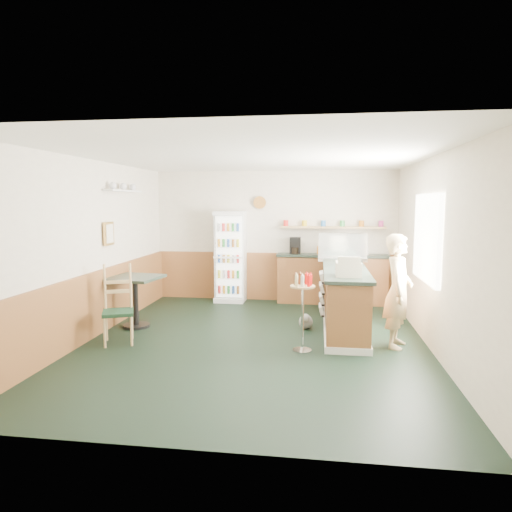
% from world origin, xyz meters
% --- Properties ---
extents(ground, '(6.00, 6.00, 0.00)m').
position_xyz_m(ground, '(0.00, 0.00, 0.00)').
color(ground, black).
rests_on(ground, ground).
extents(room_envelope, '(5.04, 6.02, 2.72)m').
position_xyz_m(room_envelope, '(-0.23, 0.73, 1.52)').
color(room_envelope, beige).
rests_on(room_envelope, ground).
extents(service_counter, '(0.68, 3.01, 1.01)m').
position_xyz_m(service_counter, '(1.35, 1.07, 0.46)').
color(service_counter, brown).
rests_on(service_counter, ground).
extents(back_counter, '(2.24, 0.42, 1.69)m').
position_xyz_m(back_counter, '(1.19, 2.80, 0.55)').
color(back_counter, brown).
rests_on(back_counter, ground).
extents(drinks_fridge, '(0.62, 0.53, 1.87)m').
position_xyz_m(drinks_fridge, '(-0.89, 2.74, 0.94)').
color(drinks_fridge, white).
rests_on(drinks_fridge, ground).
extents(display_case, '(0.86, 0.45, 0.49)m').
position_xyz_m(display_case, '(1.35, 1.84, 1.25)').
color(display_case, silver).
rests_on(display_case, service_counter).
extents(cash_register, '(0.35, 0.37, 0.20)m').
position_xyz_m(cash_register, '(1.35, 0.05, 1.11)').
color(cash_register, beige).
rests_on(cash_register, service_counter).
extents(shopkeeper, '(0.51, 0.62, 1.62)m').
position_xyz_m(shopkeeper, '(2.05, 0.07, 0.81)').
color(shopkeeper, tan).
rests_on(shopkeeper, ground).
extents(condiment_stand, '(0.35, 0.35, 1.08)m').
position_xyz_m(condiment_stand, '(0.72, -0.31, 0.71)').
color(condiment_stand, silver).
rests_on(condiment_stand, ground).
extents(newspaper_rack, '(0.09, 0.44, 0.70)m').
position_xyz_m(newspaper_rack, '(0.99, 0.90, 0.58)').
color(newspaper_rack, black).
rests_on(newspaper_rack, ground).
extents(cafe_table, '(0.87, 0.87, 0.85)m').
position_xyz_m(cafe_table, '(-2.05, 0.55, 0.60)').
color(cafe_table, black).
rests_on(cafe_table, ground).
extents(cafe_chair, '(0.56, 0.57, 1.15)m').
position_xyz_m(cafe_chair, '(-1.96, -0.23, 0.60)').
color(cafe_chair, black).
rests_on(cafe_chair, ground).
extents(dog_doorstop, '(0.23, 0.30, 0.27)m').
position_xyz_m(dog_doorstop, '(0.74, 0.81, 0.13)').
color(dog_doorstop, gray).
rests_on(dog_doorstop, ground).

